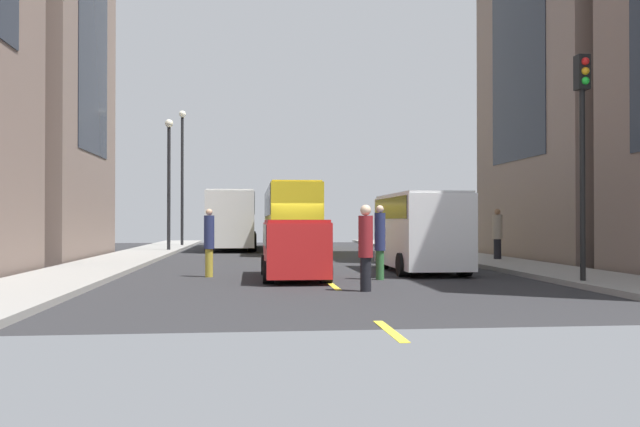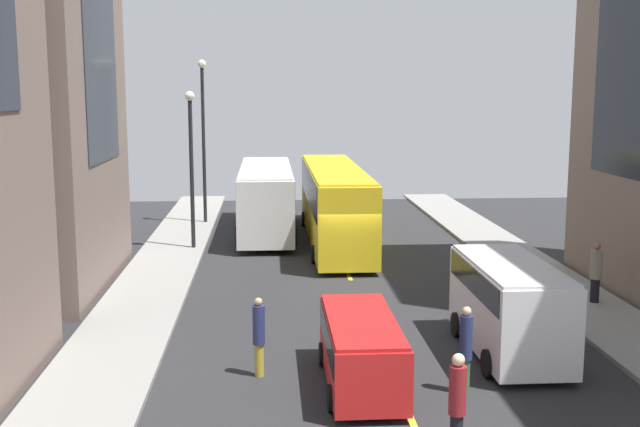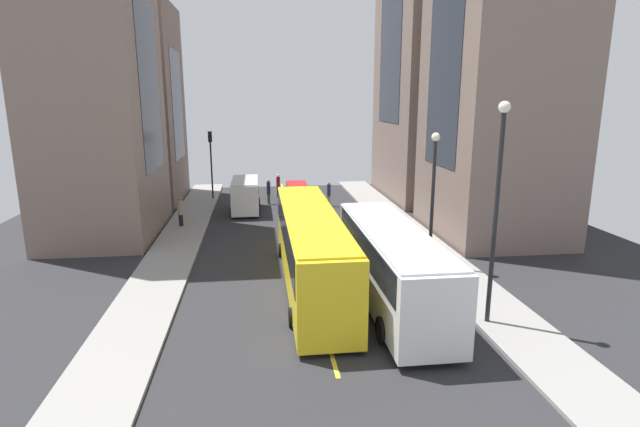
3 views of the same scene
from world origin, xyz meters
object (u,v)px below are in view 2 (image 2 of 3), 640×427
at_px(pedestrian_crossing_mid, 259,334).
at_px(streetcar_yellow, 334,198).
at_px(car_red_0, 361,346).
at_px(pedestrian_waiting_curb, 457,400).
at_px(delivery_van_white, 509,301).
at_px(city_bus_white, 266,193).
at_px(pedestrian_crossing_near, 466,347).
at_px(pedestrian_walking_far, 596,271).

bearing_deg(pedestrian_crossing_mid, streetcar_yellow, 166.12).
bearing_deg(car_red_0, streetcar_yellow, 87.25).
bearing_deg(pedestrian_waiting_curb, car_red_0, 21.62).
relative_size(delivery_van_white, pedestrian_crossing_mid, 2.60).
distance_m(delivery_van_white, pedestrian_waiting_curb, 6.37).
height_order(city_bus_white, delivery_van_white, city_bus_white).
xyz_separation_m(streetcar_yellow, delivery_van_white, (3.42, -16.18, -0.61)).
distance_m(pedestrian_crossing_near, pedestrian_waiting_curb, 3.20).
bearing_deg(pedestrian_waiting_curb, delivery_van_white, -26.64).
distance_m(delivery_van_white, pedestrian_walking_far, 6.27).
xyz_separation_m(city_bus_white, pedestrian_crossing_near, (4.79, -21.49, -0.86)).
distance_m(pedestrian_crossing_mid, pedestrian_waiting_curb, 6.01).
distance_m(car_red_0, pedestrian_walking_far, 10.84).
bearing_deg(delivery_van_white, pedestrian_crossing_mid, -169.98).
bearing_deg(streetcar_yellow, pedestrian_crossing_near, -85.28).
bearing_deg(delivery_van_white, pedestrian_walking_far, 46.02).
relative_size(car_red_0, pedestrian_waiting_curb, 2.30).
bearing_deg(pedestrian_waiting_curb, city_bus_white, 8.54).
distance_m(city_bus_white, pedestrian_walking_far, 18.10).
relative_size(delivery_van_white, car_red_0, 1.12).
bearing_deg(pedestrian_crossing_near, delivery_van_white, 1.69).
height_order(delivery_van_white, pedestrian_crossing_mid, delivery_van_white).
xyz_separation_m(delivery_van_white, car_red_0, (-4.30, -2.02, -0.50)).
height_order(streetcar_yellow, pedestrian_crossing_mid, streetcar_yellow).
height_order(city_bus_white, pedestrian_waiting_curb, city_bus_white).
relative_size(car_red_0, pedestrian_walking_far, 2.35).
xyz_separation_m(city_bus_white, pedestrian_crossing_mid, (-0.14, -20.05, -0.91)).
bearing_deg(pedestrian_crossing_mid, pedestrian_crossing_near, 70.88).
distance_m(car_red_0, pedestrian_crossing_near, 2.51).
bearing_deg(car_red_0, pedestrian_crossing_mid, 161.83).
bearing_deg(streetcar_yellow, pedestrian_waiting_curb, -88.40).
height_order(delivery_van_white, car_red_0, delivery_van_white).
bearing_deg(pedestrian_walking_far, pedestrian_crossing_mid, -82.12).
bearing_deg(streetcar_yellow, pedestrian_walking_far, -56.34).
distance_m(streetcar_yellow, car_red_0, 18.26).
bearing_deg(pedestrian_crossing_near, pedestrian_walking_far, -4.05).
xyz_separation_m(pedestrian_crossing_mid, pedestrian_waiting_curb, (3.99, -4.50, 0.01)).
distance_m(pedestrian_crossing_mid, pedestrian_crossing_near, 5.14).
bearing_deg(pedestrian_crossing_near, city_bus_white, 49.54).
relative_size(car_red_0, pedestrian_crossing_near, 2.23).
relative_size(streetcar_yellow, pedestrian_waiting_curb, 6.93).
distance_m(city_bus_white, streetcar_yellow, 4.20).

